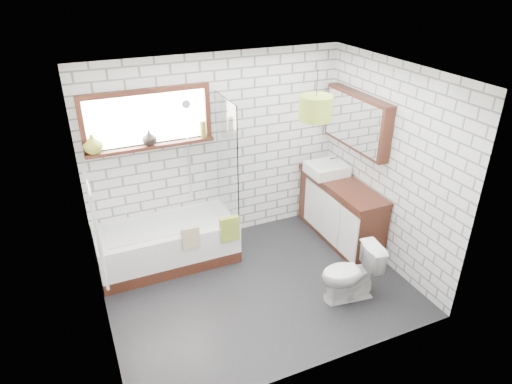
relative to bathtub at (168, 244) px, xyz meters
name	(u,v)px	position (x,y,z in m)	size (l,w,h in m)	color
floor	(258,287)	(0.84, -0.92, -0.28)	(3.40, 2.60, 0.01)	black
ceiling	(259,75)	(0.84, -0.92, 2.23)	(3.40, 2.60, 0.01)	white
wall_back	(217,151)	(0.84, 0.38, 0.97)	(3.40, 0.01, 2.50)	white
wall_front	(323,260)	(0.84, -2.23, 0.97)	(3.40, 0.01, 2.50)	white
wall_left	(91,228)	(-0.87, -0.92, 0.97)	(0.01, 2.60, 2.50)	white
wall_right	(389,167)	(2.54, -0.92, 0.97)	(0.01, 2.60, 2.50)	white
window	(148,120)	(-0.01, 0.34, 1.52)	(1.52, 0.16, 0.68)	black
towel_radiator	(97,231)	(-0.82, -0.92, 0.92)	(0.06, 0.52, 1.00)	white
mirror_cabinet	(357,121)	(2.46, -0.32, 1.37)	(0.16, 1.20, 0.70)	black
shower_riser	(188,150)	(0.44, 0.34, 1.07)	(0.02, 0.02, 1.30)	silver
bathtub	(168,244)	(0.00, 0.00, 0.00)	(1.70, 0.75, 0.55)	white
shower_screen	(227,158)	(0.83, 0.00, 1.03)	(0.02, 0.72, 1.50)	white
towel_green	(230,229)	(0.70, -0.38, 0.26)	(0.24, 0.07, 0.33)	olive
towel_beige	(191,238)	(0.21, -0.38, 0.26)	(0.22, 0.05, 0.28)	tan
vanity	(340,210)	(2.30, -0.38, 0.15)	(0.48, 1.49, 0.85)	black
basin	(327,169)	(2.24, -0.07, 0.65)	(0.50, 0.44, 0.15)	white
tap	(337,163)	(2.40, -0.07, 0.72)	(0.03, 0.03, 0.17)	silver
toilet	(350,273)	(1.71, -1.51, 0.06)	(0.66, 0.38, 0.67)	white
vase_olive	(93,145)	(-0.66, 0.31, 1.32)	(0.22, 0.22, 0.23)	olive
vase_dark	(150,139)	(-0.02, 0.31, 1.29)	(0.17, 0.17, 0.18)	black
bottle	(203,131)	(0.64, 0.31, 1.31)	(0.06, 0.06, 0.20)	olive
pendant	(316,108)	(1.49, -0.90, 1.82)	(0.35, 0.35, 0.26)	olive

